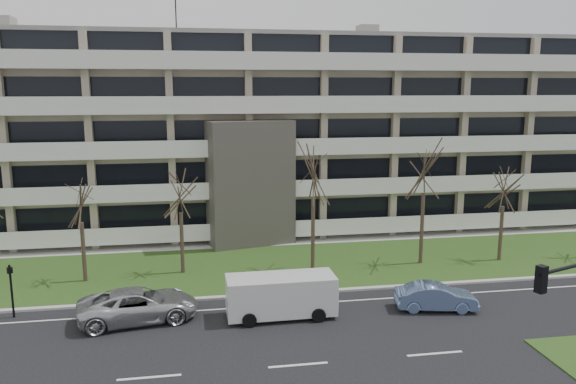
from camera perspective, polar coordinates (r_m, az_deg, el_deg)
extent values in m
plane|color=black|center=(24.26, 1.03, -17.17)|extent=(160.00, 160.00, 0.00)
cube|color=#254617|center=(36.13, -2.83, -7.59)|extent=(90.00, 10.00, 0.06)
cube|color=#B2B2AD|center=(31.44, -1.72, -10.35)|extent=(90.00, 0.35, 0.12)
cube|color=#B2B2AD|center=(41.35, -3.75, -5.22)|extent=(90.00, 2.00, 0.08)
cube|color=white|center=(30.08, -1.31, -11.46)|extent=(90.00, 0.12, 0.01)
cube|color=tan|center=(46.91, -4.76, 5.92)|extent=(60.00, 12.00, 15.00)
cube|color=gray|center=(46.91, -4.90, 15.28)|extent=(60.50, 12.50, 0.30)
cube|color=#4C4742|center=(40.37, -3.82, 0.88)|extent=(6.39, 3.69, 9.00)
cube|color=black|center=(40.67, -3.75, -2.64)|extent=(4.92, 1.19, 3.50)
cube|color=gray|center=(48.85, -27.24, 14.87)|extent=(2.00, 2.00, 1.20)
cylinder|color=black|center=(46.94, -11.33, 17.38)|extent=(0.10, 0.10, 3.50)
cube|color=black|center=(41.79, -3.92, -2.14)|extent=(58.00, 0.10, 1.80)
cube|color=white|center=(41.49, -3.80, -4.36)|extent=(58.00, 1.40, 0.22)
cube|color=white|center=(40.72, -3.72, -3.78)|extent=(58.00, 0.08, 1.00)
cube|color=black|center=(41.23, -3.97, 1.93)|extent=(58.00, 0.10, 1.80)
cube|color=white|center=(40.82, -3.85, -0.29)|extent=(58.00, 1.40, 0.22)
cube|color=white|center=(40.08, -3.77, 0.38)|extent=(58.00, 0.08, 1.00)
cube|color=black|center=(40.89, -4.03, 6.09)|extent=(58.00, 0.10, 1.80)
cube|color=white|center=(40.36, -3.90, 3.89)|extent=(58.00, 1.40, 0.22)
cube|color=white|center=(39.65, -3.82, 4.65)|extent=(58.00, 0.08, 1.00)
cube|color=black|center=(40.76, -4.08, 10.30)|extent=(58.00, 0.10, 1.80)
cube|color=white|center=(40.12, -3.96, 8.15)|extent=(58.00, 1.40, 0.22)
cube|color=white|center=(39.46, -3.87, 8.98)|extent=(58.00, 0.08, 1.00)
cube|color=black|center=(40.86, -4.14, 14.51)|extent=(58.00, 0.10, 1.80)
cube|color=white|center=(40.11, -4.02, 12.44)|extent=(58.00, 1.40, 0.22)
cube|color=white|center=(39.48, -3.93, 13.34)|extent=(58.00, 0.08, 1.00)
imported|color=silver|center=(28.98, -14.94, -11.03)|extent=(6.09, 3.50, 1.60)
imported|color=#718CC4|center=(30.34, 14.79, -10.26)|extent=(4.34, 2.21, 1.36)
cube|color=silver|center=(28.36, -0.73, -10.38)|extent=(5.41, 2.04, 1.90)
cube|color=black|center=(28.17, -0.73, -9.34)|extent=(5.01, 1.89, 0.70)
cube|color=silver|center=(28.91, 4.34, -10.31)|extent=(0.36, 1.90, 1.20)
cylinder|color=black|center=(27.54, -3.95, -12.86)|extent=(0.70, 0.26, 0.70)
cylinder|color=black|center=(29.37, -4.39, -11.33)|extent=(0.70, 0.26, 0.70)
cylinder|color=black|center=(28.06, 3.12, -12.39)|extent=(0.70, 0.26, 0.70)
cylinder|color=black|center=(29.87, 2.23, -10.92)|extent=(0.70, 0.26, 0.70)
cube|color=black|center=(20.25, 24.32, -8.08)|extent=(0.38, 0.38, 0.92)
sphere|color=red|center=(20.17, 24.39, -7.29)|extent=(0.18, 0.18, 0.18)
sphere|color=orange|center=(20.25, 24.32, -8.08)|extent=(0.18, 0.18, 0.18)
sphere|color=green|center=(20.35, 24.26, -8.87)|extent=(0.18, 0.18, 0.18)
cylinder|color=black|center=(31.33, -26.26, -9.03)|extent=(0.11, 0.11, 2.73)
cube|color=black|center=(31.00, -26.43, -7.13)|extent=(0.31, 0.29, 0.29)
sphere|color=red|center=(31.00, -26.43, -7.13)|extent=(0.13, 0.13, 0.13)
cylinder|color=#382B21|center=(35.08, -20.05, -5.78)|extent=(0.24, 0.24, 3.59)
cylinder|color=#382B21|center=(35.03, -10.72, -5.14)|extent=(0.24, 0.24, 3.82)
cylinder|color=#382B21|center=(35.01, 2.55, -4.26)|extent=(0.24, 0.24, 4.65)
cylinder|color=#382B21|center=(37.17, 13.44, -3.64)|extent=(0.24, 0.24, 4.69)
cylinder|color=#382B21|center=(39.47, 20.80, -3.98)|extent=(0.24, 0.24, 3.67)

